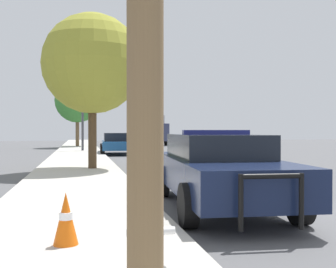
% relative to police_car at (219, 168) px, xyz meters
% --- Properties ---
extents(sidewalk_left, '(3.00, 110.00, 0.13)m').
position_rel_police_car_xyz_m(sidewalk_left, '(-2.74, -1.95, -0.71)').
color(sidewalk_left, '#BCB7AD').
rests_on(sidewalk_left, ground_plane).
extents(police_car, '(2.31, 5.24, 1.52)m').
position_rel_police_car_xyz_m(police_car, '(0.00, 0.00, 0.00)').
color(police_car, '#141E3D').
rests_on(police_car, ground_plane).
extents(fire_hydrant, '(0.51, 0.22, 0.71)m').
position_rel_police_car_xyz_m(fire_hydrant, '(-1.93, -3.55, -0.27)').
color(fire_hydrant, white).
rests_on(fire_hydrant, sidewalk_left).
extents(traffic_light, '(3.47, 0.35, 4.59)m').
position_rel_police_car_xyz_m(traffic_light, '(-1.05, 21.32, 2.61)').
color(traffic_light, '#424247').
rests_on(traffic_light, sidewalk_left).
extents(car_background_midblock, '(2.14, 4.59, 1.34)m').
position_rel_police_car_xyz_m(car_background_midblock, '(-0.42, 18.52, -0.07)').
color(car_background_midblock, navy).
rests_on(car_background_midblock, ground_plane).
extents(car_background_distant, '(2.12, 4.34, 1.38)m').
position_rel_police_car_xyz_m(car_background_distant, '(3.51, 33.25, -0.03)').
color(car_background_distant, black).
rests_on(car_background_distant, ground_plane).
extents(box_truck, '(2.67, 7.04, 2.99)m').
position_rel_police_car_xyz_m(box_truck, '(4.40, 34.91, 0.83)').
color(box_truck, '#333856').
rests_on(box_truck, ground_plane).
extents(tree_sidewalk_far, '(3.84, 3.84, 5.88)m').
position_rel_police_car_xyz_m(tree_sidewalk_far, '(-2.89, 29.36, 3.30)').
color(tree_sidewalk_far, brown).
rests_on(tree_sidewalk_far, sidewalk_left).
extents(tree_sidewalk_near, '(3.64, 3.64, 5.63)m').
position_rel_police_car_xyz_m(tree_sidewalk_near, '(-2.21, 7.72, 3.15)').
color(tree_sidewalk_near, '#4C3823').
rests_on(tree_sidewalk_near, sidewalk_left).
extents(traffic_cone, '(0.30, 0.30, 0.64)m').
position_rel_police_car_xyz_m(traffic_cone, '(-2.82, -2.59, -0.33)').
color(traffic_cone, orange).
rests_on(traffic_cone, sidewalk_left).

